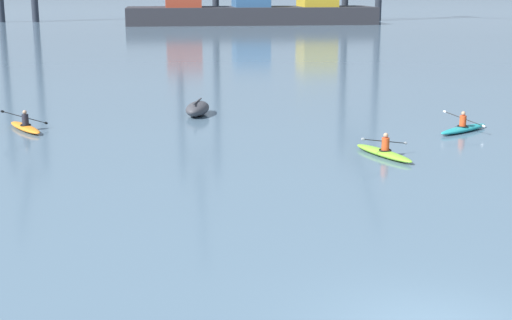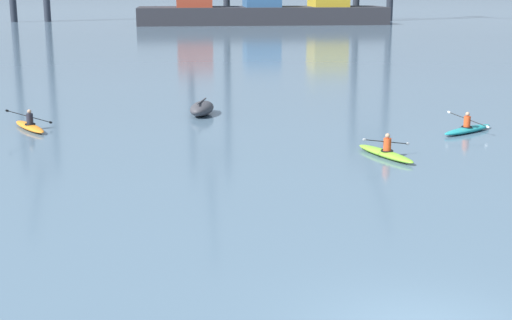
{
  "view_description": "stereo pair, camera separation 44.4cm",
  "coord_description": "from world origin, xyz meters",
  "px_view_note": "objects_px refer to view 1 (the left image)",
  "views": [
    {
      "loc": [
        -5.02,
        -12.13,
        6.54
      ],
      "look_at": [
        -1.92,
        12.19,
        0.6
      ],
      "focal_mm": 51.08,
      "sensor_mm": 36.0,
      "label": 1
    },
    {
      "loc": [
        -4.58,
        -12.18,
        6.54
      ],
      "look_at": [
        -1.92,
        12.19,
        0.6
      ],
      "focal_mm": 51.08,
      "sensor_mm": 36.0,
      "label": 2
    }
  ],
  "objects_px": {
    "capsized_dinghy": "(198,109)",
    "kayak_orange": "(25,127)",
    "container_barge": "(251,7)",
    "kayak_teal": "(464,128)",
    "kayak_lime": "(384,152)"
  },
  "relations": [
    {
      "from": "capsized_dinghy",
      "to": "kayak_lime",
      "type": "distance_m",
      "value": 12.1
    },
    {
      "from": "kayak_teal",
      "to": "kayak_orange",
      "type": "distance_m",
      "value": 20.04
    },
    {
      "from": "container_barge",
      "to": "capsized_dinghy",
      "type": "bearing_deg",
      "value": -98.72
    },
    {
      "from": "capsized_dinghy",
      "to": "kayak_orange",
      "type": "distance_m",
      "value": 8.56
    },
    {
      "from": "kayak_lime",
      "to": "kayak_teal",
      "type": "bearing_deg",
      "value": 40.19
    },
    {
      "from": "kayak_teal",
      "to": "kayak_lime",
      "type": "bearing_deg",
      "value": -139.81
    },
    {
      "from": "capsized_dinghy",
      "to": "kayak_lime",
      "type": "bearing_deg",
      "value": -56.1
    },
    {
      "from": "container_barge",
      "to": "kayak_orange",
      "type": "bearing_deg",
      "value": -103.41
    },
    {
      "from": "capsized_dinghy",
      "to": "kayak_orange",
      "type": "height_order",
      "value": "kayak_orange"
    },
    {
      "from": "container_barge",
      "to": "kayak_teal",
      "type": "relative_size",
      "value": 12.97
    },
    {
      "from": "capsized_dinghy",
      "to": "kayak_orange",
      "type": "bearing_deg",
      "value": -160.03
    },
    {
      "from": "kayak_teal",
      "to": "kayak_orange",
      "type": "bearing_deg",
      "value": 171.79
    },
    {
      "from": "capsized_dinghy",
      "to": "kayak_orange",
      "type": "xyz_separation_m",
      "value": [
        -8.05,
        -2.92,
        -0.18
      ]
    },
    {
      "from": "container_barge",
      "to": "kayak_teal",
      "type": "xyz_separation_m",
      "value": [
        -1.47,
        -92.22,
        -2.58
      ]
    },
    {
      "from": "kayak_orange",
      "to": "kayak_lime",
      "type": "relative_size",
      "value": 0.96
    }
  ]
}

